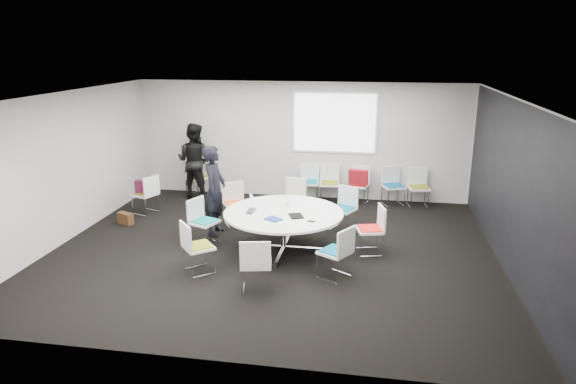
% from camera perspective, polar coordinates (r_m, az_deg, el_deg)
% --- Properties ---
extents(room_shell, '(8.08, 7.08, 2.88)m').
position_cam_1_polar(room_shell, '(9.04, -1.08, 1.77)').
color(room_shell, black).
rests_on(room_shell, ground).
extents(conference_table, '(2.16, 2.16, 0.73)m').
position_cam_1_polar(conference_table, '(9.31, -0.49, -3.37)').
color(conference_table, silver).
rests_on(conference_table, ground).
extents(projection_screen, '(1.90, 0.03, 1.35)m').
position_cam_1_polar(projection_screen, '(12.24, 5.20, 7.65)').
color(projection_screen, white).
rests_on(projection_screen, room_shell).
extents(chair_ring_a, '(0.55, 0.56, 0.88)m').
position_cam_1_polar(chair_ring_a, '(9.38, 9.09, -5.12)').
color(chair_ring_a, silver).
rests_on(chair_ring_a, ground).
extents(chair_ring_b, '(0.61, 0.61, 0.88)m').
position_cam_1_polar(chair_ring_b, '(10.44, 6.12, -2.78)').
color(chair_ring_b, silver).
rests_on(chair_ring_b, ground).
extents(chair_ring_c, '(0.55, 0.54, 0.88)m').
position_cam_1_polar(chair_ring_c, '(10.99, 0.52, -1.71)').
color(chair_ring_c, silver).
rests_on(chair_ring_c, ground).
extents(chair_ring_d, '(0.63, 0.62, 0.88)m').
position_cam_1_polar(chair_ring_d, '(10.74, -5.79, -2.23)').
color(chair_ring_d, silver).
rests_on(chair_ring_d, ground).
extents(chair_ring_e, '(0.59, 0.59, 0.88)m').
position_cam_1_polar(chair_ring_e, '(9.77, -9.26, -4.25)').
color(chair_ring_e, silver).
rests_on(chair_ring_e, ground).
extents(chair_ring_f, '(0.64, 0.64, 0.88)m').
position_cam_1_polar(chair_ring_f, '(8.63, -9.95, -7.08)').
color(chair_ring_f, silver).
rests_on(chair_ring_f, ground).
extents(chair_ring_g, '(0.54, 0.53, 0.88)m').
position_cam_1_polar(chair_ring_g, '(7.91, -3.56, -9.10)').
color(chair_ring_g, silver).
rests_on(chair_ring_g, ground).
extents(chair_ring_h, '(0.62, 0.63, 0.88)m').
position_cam_1_polar(chair_ring_h, '(8.35, 5.29, -7.73)').
color(chair_ring_h, silver).
rests_on(chair_ring_h, ground).
extents(chair_back_a, '(0.49, 0.47, 0.88)m').
position_cam_1_polar(chair_back_a, '(12.33, 2.35, 0.28)').
color(chair_back_a, silver).
rests_on(chair_back_a, ground).
extents(chair_back_b, '(0.49, 0.48, 0.88)m').
position_cam_1_polar(chair_back_b, '(12.29, 4.62, 0.18)').
color(chair_back_b, silver).
rests_on(chair_back_b, ground).
extents(chair_back_c, '(0.54, 0.54, 0.88)m').
position_cam_1_polar(chair_back_c, '(12.23, 7.78, 0.01)').
color(chair_back_c, silver).
rests_on(chair_back_c, ground).
extents(chair_back_d, '(0.59, 0.59, 0.88)m').
position_cam_1_polar(chair_back_d, '(12.26, 11.57, -0.14)').
color(chair_back_d, silver).
rests_on(chair_back_d, ground).
extents(chair_back_e, '(0.52, 0.51, 0.88)m').
position_cam_1_polar(chair_back_e, '(12.27, 14.25, -0.30)').
color(chair_back_e, silver).
rests_on(chair_back_e, ground).
extents(chair_spare_left, '(0.58, 0.59, 0.88)m').
position_cam_1_polar(chair_spare_left, '(11.81, -15.47, -1.03)').
color(chair_spare_left, silver).
rests_on(chair_spare_left, ground).
extents(chair_person_back, '(0.60, 0.60, 0.88)m').
position_cam_1_polar(chair_person_back, '(12.96, -9.96, 0.84)').
color(chair_person_back, silver).
rests_on(chair_person_back, ground).
extents(person_main, '(0.43, 0.65, 1.78)m').
position_cam_1_polar(person_main, '(10.12, -8.16, 0.17)').
color(person_main, black).
rests_on(person_main, ground).
extents(person_back, '(0.97, 0.81, 1.83)m').
position_cam_1_polar(person_back, '(12.66, -10.37, 3.43)').
color(person_back, black).
rests_on(person_back, ground).
extents(laptop, '(0.21, 0.32, 0.03)m').
position_cam_1_polar(laptop, '(9.27, -3.88, -2.13)').
color(laptop, '#333338').
rests_on(laptop, conference_table).
extents(laptop_lid, '(0.14, 0.28, 0.22)m').
position_cam_1_polar(laptop_lid, '(9.46, -4.04, -1.01)').
color(laptop_lid, silver).
rests_on(laptop_lid, conference_table).
extents(notebook_black, '(0.32, 0.36, 0.02)m').
position_cam_1_polar(notebook_black, '(9.01, 0.90, -2.67)').
color(notebook_black, black).
rests_on(notebook_black, conference_table).
extents(tablet_folio, '(0.33, 0.31, 0.03)m').
position_cam_1_polar(tablet_folio, '(8.84, -1.63, -3.03)').
color(tablet_folio, navy).
rests_on(tablet_folio, conference_table).
extents(papers_right, '(0.35, 0.37, 0.00)m').
position_cam_1_polar(papers_right, '(9.39, 2.52, -1.94)').
color(papers_right, silver).
rests_on(papers_right, conference_table).
extents(papers_front, '(0.34, 0.27, 0.00)m').
position_cam_1_polar(papers_front, '(9.06, 3.38, -2.63)').
color(papers_front, silver).
rests_on(papers_front, conference_table).
extents(cup, '(0.08, 0.08, 0.09)m').
position_cam_1_polar(cup, '(9.51, -0.21, -1.42)').
color(cup, white).
rests_on(cup, conference_table).
extents(phone, '(0.15, 0.11, 0.01)m').
position_cam_1_polar(phone, '(8.77, 2.59, -3.26)').
color(phone, black).
rests_on(phone, conference_table).
extents(maroon_bag, '(0.41, 0.16, 0.28)m').
position_cam_1_polar(maroon_bag, '(11.73, -15.65, 0.59)').
color(maroon_bag, '#50152F').
rests_on(maroon_bag, chair_spare_left).
extents(brown_bag, '(0.39, 0.29, 0.24)m').
position_cam_1_polar(brown_bag, '(11.30, -17.64, -2.81)').
color(brown_bag, '#3E2613').
rests_on(brown_bag, ground).
extents(red_jacket, '(0.46, 0.23, 0.36)m').
position_cam_1_polar(red_jacket, '(11.91, 7.81, 1.68)').
color(red_jacket, maroon).
rests_on(red_jacket, chair_back_c).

